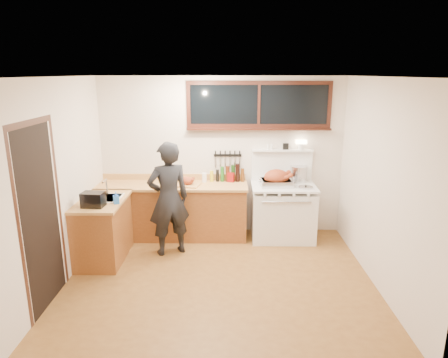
{
  "coord_description": "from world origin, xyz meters",
  "views": [
    {
      "loc": [
        0.11,
        -4.75,
        2.65
      ],
      "look_at": [
        0.05,
        0.85,
        1.15
      ],
      "focal_mm": 32.0,
      "sensor_mm": 36.0,
      "label": 1
    }
  ],
  "objects_px": {
    "man": "(169,199)",
    "roast_turkey": "(277,179)",
    "vintage_stove": "(283,211)",
    "cutting_board": "(187,182)"
  },
  "relations": [
    {
      "from": "man",
      "to": "roast_turkey",
      "type": "xyz_separation_m",
      "value": [
        1.65,
        0.57,
        0.15
      ]
    },
    {
      "from": "man",
      "to": "roast_turkey",
      "type": "relative_size",
      "value": 3.09
    },
    {
      "from": "vintage_stove",
      "to": "roast_turkey",
      "type": "xyz_separation_m",
      "value": [
        -0.12,
        -0.03,
        0.54
      ]
    },
    {
      "from": "man",
      "to": "vintage_stove",
      "type": "bearing_deg",
      "value": 18.56
    },
    {
      "from": "man",
      "to": "roast_turkey",
      "type": "height_order",
      "value": "man"
    },
    {
      "from": "man",
      "to": "roast_turkey",
      "type": "distance_m",
      "value": 1.75
    },
    {
      "from": "man",
      "to": "cutting_board",
      "type": "xyz_separation_m",
      "value": [
        0.21,
        0.57,
        0.1
      ]
    },
    {
      "from": "vintage_stove",
      "to": "man",
      "type": "bearing_deg",
      "value": -161.44
    },
    {
      "from": "cutting_board",
      "to": "roast_turkey",
      "type": "relative_size",
      "value": 0.89
    },
    {
      "from": "cutting_board",
      "to": "man",
      "type": "bearing_deg",
      "value": -110.21
    }
  ]
}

